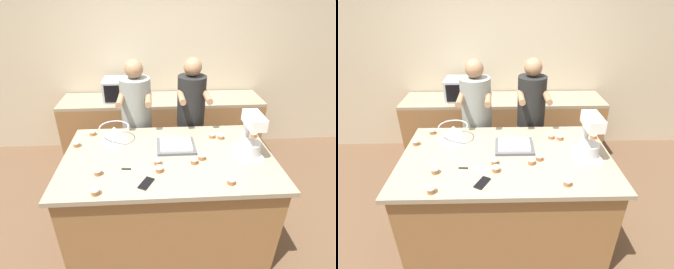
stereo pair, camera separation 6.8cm
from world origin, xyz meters
The scene contains 24 objects.
ground_plane centered at (0.00, 0.00, 0.00)m, with size 16.00×16.00×0.00m, color brown.
back_wall centered at (0.00, 1.89, 1.35)m, with size 10.00×0.06×2.70m.
island_counter centered at (0.00, 0.00, 0.47)m, with size 1.84×1.09×0.95m.
back_counter centered at (0.00, 1.54, 0.45)m, with size 2.80×0.60×0.90m.
person_left centered at (-0.31, 0.75, 0.85)m, with size 0.35×0.51×1.62m.
person_right centered at (0.30, 0.75, 0.86)m, with size 0.33×0.49×1.63m.
stand_mixer centered at (0.70, -0.02, 1.12)m, with size 0.20×0.30×0.39m.
mixing_bowl centered at (-0.50, 0.30, 1.03)m, with size 0.28×0.28×0.15m.
baking_tray centered at (0.08, 0.13, 0.96)m, with size 0.35×0.30×0.04m.
microwave_oven centered at (-0.57, 1.54, 1.04)m, with size 0.44×0.37×0.29m.
cell_phone centered at (-0.19, -0.38, 0.95)m, with size 0.13×0.16×0.01m.
knife centered at (-0.30, -0.19, 0.95)m, with size 0.22×0.03×0.01m.
cupcake_0 centered at (-0.84, 0.21, 0.97)m, with size 0.06×0.06×0.06m.
cupcake_1 centered at (0.53, 0.27, 0.97)m, with size 0.06×0.06×0.06m.
cupcake_2 centered at (0.28, -0.08, 0.97)m, with size 0.06×0.06×0.06m.
cupcake_3 centered at (0.45, 0.30, 0.97)m, with size 0.06×0.06×0.06m.
cupcake_4 centered at (-0.57, -0.24, 0.97)m, with size 0.06×0.06×0.06m.
cupcake_5 centered at (0.86, 0.29, 0.97)m, with size 0.06×0.06×0.06m.
cupcake_6 centered at (0.21, -0.13, 0.97)m, with size 0.06×0.06×0.06m.
cupcake_7 centered at (-0.10, -0.13, 0.97)m, with size 0.06×0.06×0.06m.
cupcake_8 centered at (0.45, -0.41, 0.97)m, with size 0.06×0.06×0.06m.
cupcake_9 centered at (-0.09, -0.23, 0.97)m, with size 0.06×0.06×0.06m.
cupcake_10 centered at (-0.74, 0.42, 0.97)m, with size 0.06×0.06×0.06m.
cupcake_11 centered at (-0.55, -0.47, 0.97)m, with size 0.06×0.06×0.06m.
Camera 1 is at (-0.12, -1.93, 2.21)m, focal length 28.00 mm.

